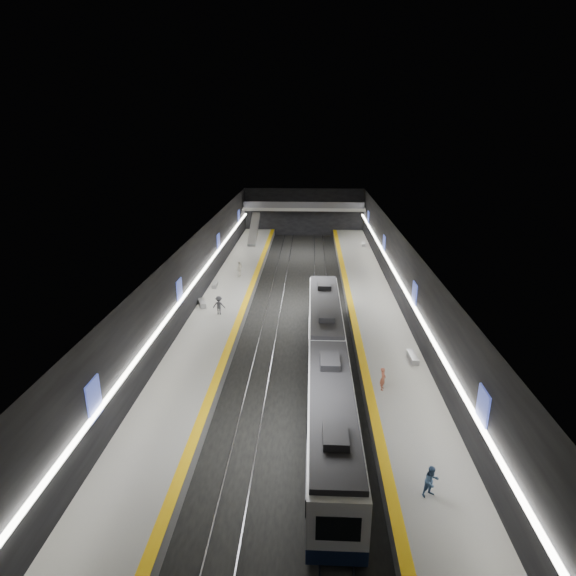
# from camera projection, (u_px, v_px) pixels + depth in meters

# --- Properties ---
(ground) EXTENTS (70.00, 70.00, 0.00)m
(ground) POSITION_uv_depth(u_px,v_px,m) (298.00, 309.00, 49.58)
(ground) COLOR black
(ground) RESTS_ON ground
(ceiling) EXTENTS (20.00, 70.00, 0.04)m
(ceiling) POSITION_uv_depth(u_px,v_px,m) (298.00, 233.00, 47.01)
(ceiling) COLOR beige
(ceiling) RESTS_ON wall_left
(wall_left) EXTENTS (0.04, 70.00, 8.00)m
(wall_left) POSITION_uv_depth(u_px,v_px,m) (200.00, 271.00, 48.75)
(wall_left) COLOR black
(wall_left) RESTS_ON ground
(wall_right) EXTENTS (0.04, 70.00, 8.00)m
(wall_right) POSITION_uv_depth(u_px,v_px,m) (399.00, 273.00, 47.84)
(wall_right) COLOR black
(wall_right) RESTS_ON ground
(wall_back) EXTENTS (20.00, 0.04, 8.00)m
(wall_back) POSITION_uv_depth(u_px,v_px,m) (304.00, 212.00, 81.40)
(wall_back) COLOR black
(wall_back) RESTS_ON ground
(platform_left) EXTENTS (5.00, 70.00, 1.00)m
(platform_left) POSITION_uv_depth(u_px,v_px,m) (226.00, 303.00, 49.76)
(platform_left) COLOR slate
(platform_left) RESTS_ON ground
(tile_surface_left) EXTENTS (5.00, 70.00, 0.02)m
(tile_surface_left) POSITION_uv_depth(u_px,v_px,m) (225.00, 299.00, 49.59)
(tile_surface_left) COLOR #9C9C97
(tile_surface_left) RESTS_ON platform_left
(tactile_strip_left) EXTENTS (0.60, 70.00, 0.02)m
(tactile_strip_left) POSITION_uv_depth(u_px,v_px,m) (247.00, 299.00, 49.49)
(tactile_strip_left) COLOR yellow
(tactile_strip_left) RESTS_ON platform_left
(platform_right) EXTENTS (5.00, 70.00, 1.00)m
(platform_right) POSITION_uv_depth(u_px,v_px,m) (371.00, 306.00, 49.08)
(platform_right) COLOR slate
(platform_right) RESTS_ON ground
(tile_surface_right) EXTENTS (5.00, 70.00, 0.02)m
(tile_surface_right) POSITION_uv_depth(u_px,v_px,m) (372.00, 301.00, 48.91)
(tile_surface_right) COLOR #9C9C97
(tile_surface_right) RESTS_ON platform_right
(tactile_strip_right) EXTENTS (0.60, 70.00, 0.02)m
(tactile_strip_right) POSITION_uv_depth(u_px,v_px,m) (350.00, 301.00, 49.01)
(tactile_strip_right) COLOR yellow
(tactile_strip_right) RESTS_ON platform_right
(rails) EXTENTS (6.52, 70.00, 0.12)m
(rails) POSITION_uv_depth(u_px,v_px,m) (298.00, 309.00, 49.56)
(rails) COLOR gray
(rails) RESTS_ON ground
(train) EXTENTS (2.69, 30.04, 3.60)m
(train) POSITION_uv_depth(u_px,v_px,m) (327.00, 361.00, 33.88)
(train) COLOR #0E1935
(train) RESTS_ON ground
(ad_posters) EXTENTS (19.94, 53.50, 2.20)m
(ad_posters) POSITION_uv_depth(u_px,v_px,m) (299.00, 264.00, 49.08)
(ad_posters) COLOR #3A49AF
(ad_posters) RESTS_ON wall_left
(cove_light_left) EXTENTS (0.25, 68.60, 0.12)m
(cove_light_left) POSITION_uv_depth(u_px,v_px,m) (202.00, 273.00, 48.80)
(cove_light_left) COLOR white
(cove_light_left) RESTS_ON wall_left
(cove_light_right) EXTENTS (0.25, 68.60, 0.12)m
(cove_light_right) POSITION_uv_depth(u_px,v_px,m) (396.00, 275.00, 47.91)
(cove_light_right) COLOR white
(cove_light_right) RESTS_ON wall_right
(mezzanine_bridge) EXTENTS (20.00, 3.00, 1.50)m
(mezzanine_bridge) POSITION_uv_depth(u_px,v_px,m) (304.00, 208.00, 79.11)
(mezzanine_bridge) COLOR gray
(mezzanine_bridge) RESTS_ON wall_left
(escalator) EXTENTS (1.20, 7.50, 3.92)m
(escalator) POSITION_uv_depth(u_px,v_px,m) (254.00, 229.00, 73.58)
(escalator) COLOR #99999E
(escalator) RESTS_ON platform_left
(bench_left_near) EXTENTS (1.23, 2.05, 0.49)m
(bench_left_near) POSITION_uv_depth(u_px,v_px,m) (202.00, 303.00, 47.66)
(bench_left_near) COLOR #99999E
(bench_left_near) RESTS_ON platform_left
(bench_left_far) EXTENTS (0.53, 1.68, 0.41)m
(bench_left_far) POSITION_uv_depth(u_px,v_px,m) (215.00, 285.00, 53.23)
(bench_left_far) COLOR #99999E
(bench_left_far) RESTS_ON platform_left
(bench_right_near) EXTENTS (0.61, 1.92, 0.46)m
(bench_right_near) POSITION_uv_depth(u_px,v_px,m) (413.00, 357.00, 36.56)
(bench_right_near) COLOR #99999E
(bench_right_near) RESTS_ON platform_right
(bench_right_far) EXTENTS (0.71, 1.79, 0.43)m
(bench_right_far) POSITION_uv_depth(u_px,v_px,m) (364.00, 244.00, 71.35)
(bench_right_far) COLOR #99999E
(bench_right_far) RESTS_ON platform_right
(passenger_right_a) EXTENTS (0.51, 0.66, 1.60)m
(passenger_right_a) POSITION_uv_depth(u_px,v_px,m) (383.00, 379.00, 32.34)
(passenger_right_a) COLOR #B45C43
(passenger_right_a) RESTS_ON platform_right
(passenger_right_b) EXTENTS (0.99, 0.90, 1.65)m
(passenger_right_b) POSITION_uv_depth(u_px,v_px,m) (431.00, 482.00, 22.97)
(passenger_right_b) COLOR #436592
(passenger_right_b) RESTS_ON platform_right
(passenger_left_a) EXTENTS (0.84, 1.15, 1.81)m
(passenger_left_a) POSITION_uv_depth(u_px,v_px,m) (240.00, 269.00, 56.59)
(passenger_left_a) COLOR silver
(passenger_left_a) RESTS_ON platform_left
(passenger_left_b) EXTENTS (1.18, 0.71, 1.79)m
(passenger_left_b) POSITION_uv_depth(u_px,v_px,m) (219.00, 305.00, 45.25)
(passenger_left_b) COLOR #3A3B41
(passenger_left_b) RESTS_ON platform_left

